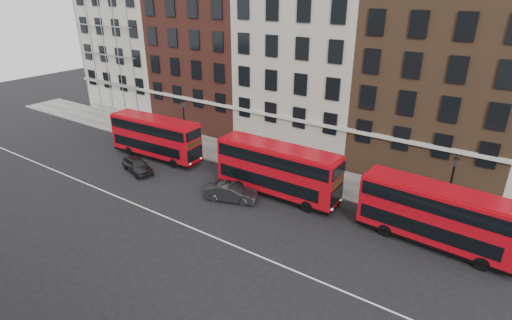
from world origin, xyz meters
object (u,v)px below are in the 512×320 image
Objects in this scene: bus_b at (155,136)px; bus_c at (277,169)px; car_front at (231,193)px; bus_d at (436,215)px; car_rear at (137,165)px.

bus_c is at bearing -2.92° from bus_b.
car_front is (-2.55, -2.85, -1.65)m from bus_c.
bus_b is at bearing 179.62° from bus_c.
bus_d is 25.49m from car_rear.
car_front is at bearing -166.09° from bus_d.
bus_c is 12.17m from bus_d.
car_rear is (1.13, -3.48, -1.54)m from bus_b.
bus_c reaches higher than car_rear.
bus_d is at bearing -98.34° from car_front.
bus_b is at bearing 56.88° from car_front.
bus_c is 2.58× the size of car_rear.
car_rear is 0.96× the size of car_front.
bus_c reaches higher than car_front.
bus_c reaches higher than bus_b.
car_rear is at bearing 74.10° from car_front.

